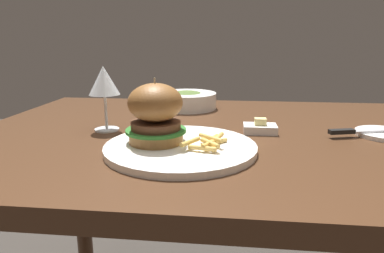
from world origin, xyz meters
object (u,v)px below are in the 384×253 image
Objects in this scene: bread_plate at (384,134)px; soup_bowl at (187,100)px; main_plate at (181,148)px; table_knife at (365,131)px; wine_glass at (104,83)px; butter_dish at (260,128)px; burger_sandwich at (156,113)px.

soup_bowl reaches higher than bread_plate.
bread_plate is (0.46, 0.16, -0.00)m from main_plate.
bread_plate is at bearing 15.14° from table_knife.
wine_glass is 0.39m from butter_dish.
butter_dish reaches higher than bread_plate.
butter_dish is (-0.24, 0.01, -0.00)m from table_knife.
burger_sandwich is 0.54m from bread_plate.
soup_bowl is at bearing 88.57° from burger_sandwich.
bread_plate is at bearing 1.89° from wine_glass.
wine_glass is 2.00× the size of butter_dish.
burger_sandwich is 0.49m from table_knife.
wine_glass is at bearing -177.37° from butter_dish.
bread_plate is (0.67, 0.02, -0.11)m from wine_glass.
table_knife is (-0.05, -0.01, 0.01)m from bread_plate.
burger_sandwich is at bearing 169.43° from main_plate.
burger_sandwich is at bearing -146.52° from butter_dish.
wine_glass reaches higher than main_plate.
main_plate is 1.94× the size of wine_glass.
table_knife is 0.24m from butter_dish.
soup_bowl is (-0.21, 0.28, 0.02)m from butter_dish.
burger_sandwich is 1.68× the size of butter_dish.
table_knife is at bearing 16.73° from burger_sandwich.
main_plate is 0.44m from table_knife.
butter_dish is 0.42× the size of soup_bowl.
soup_bowl is (-0.04, 0.44, 0.02)m from main_plate.
burger_sandwich reaches higher than butter_dish.
butter_dish is (0.17, 0.16, 0.00)m from main_plate.
burger_sandwich is (-0.05, 0.01, 0.07)m from main_plate.
main_plate is at bearing -160.57° from bread_plate.
soup_bowl is at bearing 151.36° from bread_plate.
main_plate is at bearing -160.08° from table_knife.
soup_bowl reaches higher than table_knife.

